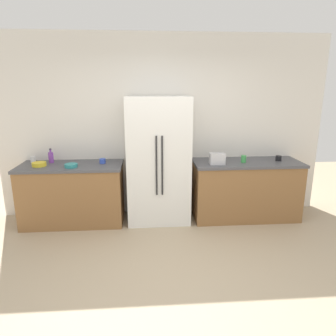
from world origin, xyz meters
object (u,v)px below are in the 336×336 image
object	(u,v)px
refrigerator	(158,161)
bowl_a	(71,166)
bottle_a	(51,157)
cup_b	(33,159)
bowl_b	(39,164)
cup_a	(103,161)
cup_d	(278,158)
cup_c	(244,159)
toaster	(217,159)

from	to	relation	value
refrigerator	bowl_a	xyz separation A→B (m)	(-1.24, -0.15, -0.01)
bottle_a	cup_b	bearing A→B (deg)	169.88
bowl_b	cup_b	bearing A→B (deg)	124.03
refrigerator	cup_a	bearing A→B (deg)	177.17
bowl_a	bowl_b	distance (m)	0.48
bottle_a	cup_d	world-z (taller)	bottle_a
refrigerator	cup_b	bearing A→B (deg)	174.16
cup_c	bowl_b	world-z (taller)	cup_c
cup_a	bottle_a	bearing A→B (deg)	172.52
toaster	bottle_a	size ratio (longest dim) A/B	1.02
bottle_a	refrigerator	bearing A→B (deg)	-5.08
refrigerator	toaster	distance (m)	0.86
bottle_a	cup_a	size ratio (longest dim) A/B	2.33
bottle_a	cup_a	bearing A→B (deg)	-7.48
cup_b	bowl_a	world-z (taller)	cup_b
cup_b	cup_c	distance (m)	3.16
toaster	bowl_a	world-z (taller)	toaster
cup_a	cup_d	xyz separation A→B (m)	(2.67, -0.03, 0.00)
cup_a	toaster	bearing A→B (deg)	-5.93
cup_a	cup_b	xyz separation A→B (m)	(-1.05, 0.15, 0.01)
cup_a	bowl_b	world-z (taller)	cup_a
cup_a	bowl_b	size ratio (longest dim) A/B	0.46
toaster	bowl_a	size ratio (longest dim) A/B	1.22
refrigerator	bowl_b	xyz separation A→B (m)	(-1.71, -0.05, -0.01)
toaster	bowl_b	xyz separation A→B (m)	(-2.56, 0.08, -0.05)
cup_a	cup_b	world-z (taller)	cup_b
cup_d	bowl_a	distance (m)	3.09
bowl_a	bowl_b	world-z (taller)	bowl_b
refrigerator	bottle_a	distance (m)	1.60
toaster	cup_d	size ratio (longest dim) A/B	2.45
cup_c	bowl_a	world-z (taller)	cup_c
bottle_a	bowl_a	distance (m)	0.47
bowl_b	toaster	bearing A→B (deg)	-1.79
refrigerator	toaster	xyz separation A→B (m)	(0.85, -0.13, 0.05)
cup_a	cup_b	size ratio (longest dim) A/B	1.02
toaster	cup_b	distance (m)	2.75
cup_a	cup_b	distance (m)	1.06
cup_b	toaster	bearing A→B (deg)	-6.80
refrigerator	cup_a	distance (m)	0.82
refrigerator	cup_d	world-z (taller)	refrigerator
bowl_a	bowl_b	xyz separation A→B (m)	(-0.47, 0.10, 0.00)
bowl_a	bottle_a	bearing A→B (deg)	140.09
toaster	cup_c	size ratio (longest dim) A/B	2.05
cup_c	bowl_b	distance (m)	2.98
bottle_a	cup_b	size ratio (longest dim) A/B	2.38
cup_d	cup_c	bearing A→B (deg)	-173.02
bottle_a	toaster	bearing A→B (deg)	-6.42
cup_b	cup_c	xyz separation A→B (m)	(3.15, -0.25, 0.01)
refrigerator	cup_c	bearing A→B (deg)	-2.72
bottle_a	bowl_a	bearing A→B (deg)	-39.91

